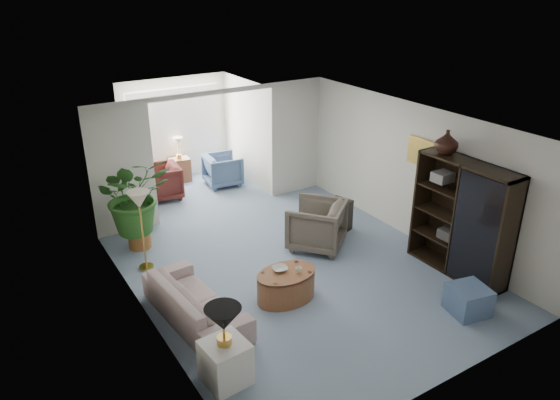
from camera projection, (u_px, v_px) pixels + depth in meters
floor at (299, 273)px, 8.64m from camera, size 6.00×6.00×0.00m
sunroom_floor at (198, 192)px, 11.83m from camera, size 2.60×2.60×0.00m
back_pier_left at (122, 170)px, 9.55m from camera, size 1.20×0.12×2.50m
back_pier_right at (296, 138)px, 11.39m from camera, size 1.20×0.12×2.50m
back_header at (213, 93)px, 9.99m from camera, size 2.60×0.12×0.10m
window_pane at (175, 121)px, 12.10m from camera, size 2.20×0.02×1.50m
window_blinds at (176, 121)px, 12.08m from camera, size 2.20×0.02×1.50m
framed_picture at (422, 152)px, 9.08m from camera, size 0.04×0.50×0.40m
sofa at (195, 301)px, 7.41m from camera, size 0.93×2.02×0.57m
end_table at (225, 362)px, 6.27m from camera, size 0.55×0.55×0.56m
table_lamp at (223, 319)px, 6.02m from camera, size 0.44×0.44×0.30m
floor_lamp at (139, 200)px, 8.30m from camera, size 0.36×0.36×0.28m
coffee_table at (286, 285)px, 7.90m from camera, size 1.10×1.10×0.45m
coffee_bowl at (280, 269)px, 7.86m from camera, size 0.26×0.26×0.06m
coffee_cup at (298, 270)px, 7.79m from camera, size 0.11×0.11×0.09m
wingback_chair at (316, 225)px, 9.32m from camera, size 1.31×1.31×0.86m
side_table_dark at (337, 216)px, 9.94m from camera, size 0.61×0.55×0.61m
entertainment_cabinet at (462, 219)px, 8.33m from camera, size 0.46×1.72×1.91m
cabinet_urn at (447, 142)px, 8.26m from camera, size 0.37×0.37×0.38m
ottoman at (468, 300)px, 7.58m from camera, size 0.62×0.62×0.41m
plant_pot at (140, 239)px, 9.41m from camera, size 0.40×0.40×0.32m
house_plant at (134, 195)px, 9.07m from camera, size 1.26×1.09×1.40m
sunroom_chair_blue at (223, 170)px, 12.10m from camera, size 0.88×0.86×0.72m
sunroom_chair_maroon at (161, 182)px, 11.36m from camera, size 0.92×0.90×0.75m
sunroom_table at (180, 170)px, 12.35m from camera, size 0.50×0.41×0.56m
shelf_clutter at (467, 215)px, 8.16m from camera, size 0.30×1.26×1.06m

